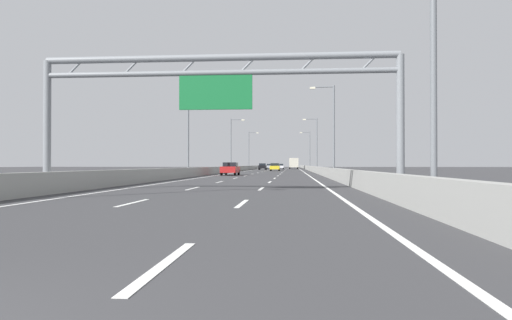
{
  "coord_description": "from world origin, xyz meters",
  "views": [
    {
      "loc": [
        3.43,
        -2.22,
        1.27
      ],
      "look_at": [
        -1.1,
        54.31,
        1.81
      ],
      "focal_mm": 32.27,
      "sensor_mm": 36.0,
      "label": 1
    }
  ],
  "objects_px": {
    "streetlamp_left_distant": "(250,148)",
    "streetlamp_right_distant": "(309,148)",
    "streetlamp_right_mid": "(332,125)",
    "white_car": "(280,166)",
    "box_truck": "(294,163)",
    "silver_car": "(270,166)",
    "red_car": "(230,169)",
    "yellow_car": "(275,167)",
    "streetlamp_left_mid": "(190,126)",
    "streetlamp_right_near": "(425,29)",
    "black_car": "(263,167)",
    "sign_gantry": "(218,87)",
    "streetlamp_left_far": "(232,141)",
    "streetlamp_right_far": "(316,141)"
  },
  "relations": [
    {
      "from": "streetlamp_left_distant",
      "to": "streetlamp_right_distant",
      "type": "bearing_deg",
      "value": 0.0
    },
    {
      "from": "streetlamp_right_mid",
      "to": "white_car",
      "type": "bearing_deg",
      "value": 95.7
    },
    {
      "from": "streetlamp_right_distant",
      "to": "box_truck",
      "type": "distance_m",
      "value": 13.18
    },
    {
      "from": "silver_car",
      "to": "box_truck",
      "type": "height_order",
      "value": "box_truck"
    },
    {
      "from": "streetlamp_right_mid",
      "to": "streetlamp_right_distant",
      "type": "distance_m",
      "value": 67.82
    },
    {
      "from": "red_car",
      "to": "yellow_car",
      "type": "height_order",
      "value": "red_car"
    },
    {
      "from": "white_car",
      "to": "silver_car",
      "type": "bearing_deg",
      "value": 103.69
    },
    {
      "from": "streetlamp_left_mid",
      "to": "white_car",
      "type": "xyz_separation_m",
      "value": [
        7.56,
        73.83,
        -4.66
      ]
    },
    {
      "from": "streetlamp_left_mid",
      "to": "box_truck",
      "type": "xyz_separation_m",
      "value": [
        11.19,
        79.89,
        -3.76
      ]
    },
    {
      "from": "streetlamp_left_mid",
      "to": "white_car",
      "type": "relative_size",
      "value": 2.18
    },
    {
      "from": "streetlamp_right_mid",
      "to": "streetlamp_left_distant",
      "type": "relative_size",
      "value": 1.0
    },
    {
      "from": "box_truck",
      "to": "white_car",
      "type": "bearing_deg",
      "value": -120.91
    },
    {
      "from": "streetlamp_right_near",
      "to": "red_car",
      "type": "xyz_separation_m",
      "value": [
        -11.29,
        38.79,
        -4.63
      ]
    },
    {
      "from": "streetlamp_right_near",
      "to": "red_car",
      "type": "relative_size",
      "value": 2.06
    },
    {
      "from": "white_car",
      "to": "red_car",
      "type": "distance_m",
      "value": 69.06
    },
    {
      "from": "silver_car",
      "to": "streetlamp_left_mid",
      "type": "bearing_deg",
      "value": -92.65
    },
    {
      "from": "streetlamp_left_mid",
      "to": "silver_car",
      "type": "xyz_separation_m",
      "value": [
        4.08,
        88.11,
        -4.67
      ]
    },
    {
      "from": "streetlamp_right_distant",
      "to": "red_car",
      "type": "bearing_deg",
      "value": -100.17
    },
    {
      "from": "black_car",
      "to": "sign_gantry",
      "type": "bearing_deg",
      "value": -87.6
    },
    {
      "from": "streetlamp_right_near",
      "to": "black_car",
      "type": "relative_size",
      "value": 2.31
    },
    {
      "from": "streetlamp_left_far",
      "to": "red_car",
      "type": "xyz_separation_m",
      "value": [
        3.64,
        -29.03,
        -4.63
      ]
    },
    {
      "from": "streetlamp_left_distant",
      "to": "silver_car",
      "type": "height_order",
      "value": "streetlamp_left_distant"
    },
    {
      "from": "sign_gantry",
      "to": "silver_car",
      "type": "relative_size",
      "value": 3.79
    },
    {
      "from": "streetlamp_left_far",
      "to": "white_car",
      "type": "height_order",
      "value": "streetlamp_left_far"
    },
    {
      "from": "streetlamp_left_far",
      "to": "streetlamp_right_far",
      "type": "bearing_deg",
      "value": 0.0
    },
    {
      "from": "sign_gantry",
      "to": "streetlamp_left_mid",
      "type": "height_order",
      "value": "streetlamp_left_mid"
    },
    {
      "from": "silver_car",
      "to": "yellow_car",
      "type": "bearing_deg",
      "value": -85.92
    },
    {
      "from": "silver_car",
      "to": "yellow_car",
      "type": "distance_m",
      "value": 47.28
    },
    {
      "from": "streetlamp_right_distant",
      "to": "sign_gantry",
      "type": "bearing_deg",
      "value": -94.5
    },
    {
      "from": "black_car",
      "to": "streetlamp_left_mid",
      "type": "bearing_deg",
      "value": -93.62
    },
    {
      "from": "streetlamp_left_mid",
      "to": "box_truck",
      "type": "relative_size",
      "value": 1.1
    },
    {
      "from": "streetlamp_right_mid",
      "to": "streetlamp_left_mid",
      "type": "bearing_deg",
      "value": 180.0
    },
    {
      "from": "black_car",
      "to": "red_car",
      "type": "bearing_deg",
      "value": -90.15
    },
    {
      "from": "sign_gantry",
      "to": "black_car",
      "type": "distance_m",
      "value": 87.38
    },
    {
      "from": "white_car",
      "to": "yellow_car",
      "type": "bearing_deg",
      "value": -90.2
    },
    {
      "from": "streetlamp_right_far",
      "to": "yellow_car",
      "type": "bearing_deg",
      "value": 136.75
    },
    {
      "from": "silver_car",
      "to": "box_truck",
      "type": "xyz_separation_m",
      "value": [
        7.11,
        -8.23,
        0.91
      ]
    },
    {
      "from": "streetlamp_right_near",
      "to": "box_truck",
      "type": "distance_m",
      "value": 113.93
    },
    {
      "from": "streetlamp_left_far",
      "to": "white_car",
      "type": "bearing_deg",
      "value": 79.27
    },
    {
      "from": "box_truck",
      "to": "streetlamp_left_mid",
      "type": "bearing_deg",
      "value": -97.97
    },
    {
      "from": "streetlamp_right_mid",
      "to": "streetlamp_left_far",
      "type": "relative_size",
      "value": 1.0
    },
    {
      "from": "streetlamp_right_near",
      "to": "streetlamp_right_mid",
      "type": "distance_m",
      "value": 33.91
    },
    {
      "from": "black_car",
      "to": "streetlamp_right_near",
      "type": "bearing_deg",
      "value": -83.23
    },
    {
      "from": "red_car",
      "to": "streetlamp_right_mid",
      "type": "bearing_deg",
      "value": -23.39
    },
    {
      "from": "streetlamp_right_mid",
      "to": "streetlamp_left_distant",
      "type": "height_order",
      "value": "same"
    },
    {
      "from": "white_car",
      "to": "streetlamp_right_near",
      "type": "bearing_deg",
      "value": -86.09
    },
    {
      "from": "streetlamp_left_far",
      "to": "black_car",
      "type": "height_order",
      "value": "streetlamp_left_far"
    },
    {
      "from": "box_truck",
      "to": "yellow_car",
      "type": "bearing_deg",
      "value": -95.49
    },
    {
      "from": "streetlamp_right_near",
      "to": "yellow_car",
      "type": "relative_size",
      "value": 2.15
    },
    {
      "from": "sign_gantry",
      "to": "red_car",
      "type": "height_order",
      "value": "sign_gantry"
    }
  ]
}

